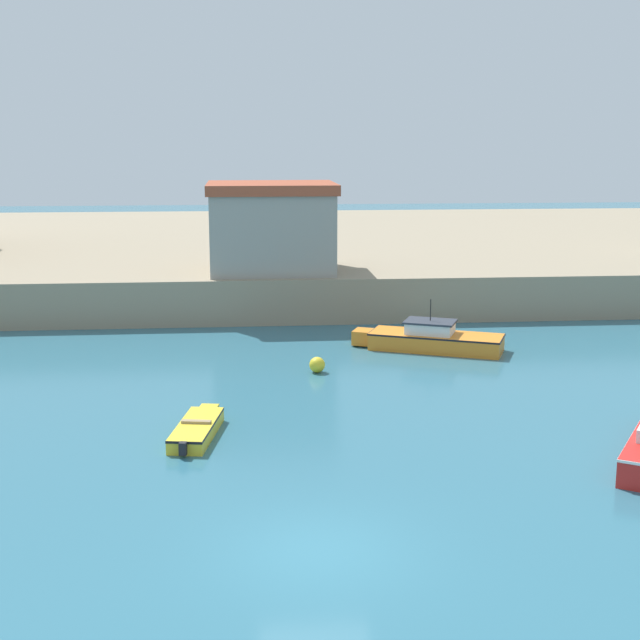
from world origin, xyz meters
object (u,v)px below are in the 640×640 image
(motorboat_orange_2, at_px, (431,339))
(harbor_shed_far_end, at_px, (272,227))
(dinghy_yellow_3, at_px, (197,428))
(mooring_buoy, at_px, (317,365))

(motorboat_orange_2, distance_m, harbor_shed_far_end, 11.26)
(motorboat_orange_2, height_order, dinghy_yellow_3, motorboat_orange_2)
(motorboat_orange_2, xyz_separation_m, mooring_buoy, (-5.04, -3.20, -0.17))
(mooring_buoy, bearing_deg, motorboat_orange_2, 32.43)
(harbor_shed_far_end, bearing_deg, dinghy_yellow_3, -98.84)
(motorboat_orange_2, distance_m, mooring_buoy, 5.97)
(motorboat_orange_2, height_order, harbor_shed_far_end, harbor_shed_far_end)
(mooring_buoy, height_order, harbor_shed_far_end, harbor_shed_far_end)
(motorboat_orange_2, bearing_deg, dinghy_yellow_3, -132.21)
(motorboat_orange_2, distance_m, dinghy_yellow_3, 13.68)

